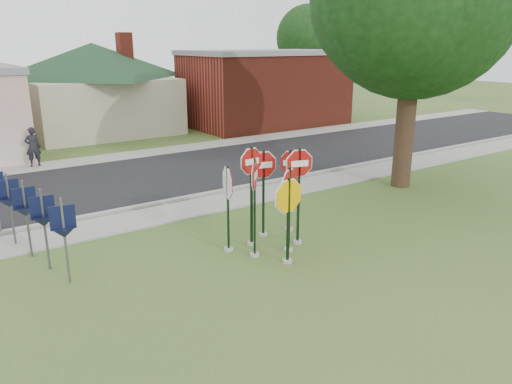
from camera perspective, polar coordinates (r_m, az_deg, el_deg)
ground at (r=12.28m, az=6.19°, el=-8.50°), size 120.00×120.00×0.00m
sidewalk_near at (r=16.50m, az=-6.37°, el=-1.69°), size 60.00×1.60×0.06m
road at (r=20.42m, az=-12.44°, el=1.59°), size 60.00×7.00×0.04m
sidewalk_far at (r=24.35m, az=-16.38°, el=3.75°), size 60.00×1.60×0.06m
curb at (r=17.33m, az=-7.96°, el=-0.70°), size 60.00×0.20×0.14m
stop_sign_center at (r=12.61m, az=3.83°, el=-0.69°), size 1.05×0.49×2.35m
stop_sign_yellow at (r=11.94m, az=3.73°, el=-1.98°), size 1.15×0.24×2.29m
stop_sign_left at (r=12.20m, az=-0.16°, el=-0.26°), size 0.72×0.77×2.65m
stop_sign_right at (r=13.07m, az=4.92°, el=1.04°), size 0.97×0.32×2.72m
stop_sign_back_right at (r=13.58m, az=0.85°, el=1.22°), size 1.00×0.29×2.56m
stop_sign_back_left at (r=12.90m, az=-0.52°, el=1.02°), size 0.97×0.24×2.79m
stop_sign_far_right at (r=14.02m, az=3.88°, el=1.34°), size 0.24×0.96×2.47m
stop_sign_far_left at (r=12.61m, az=-3.24°, el=-0.53°), size 0.33×1.08×2.40m
route_sign_row at (r=13.57m, az=-24.82°, el=-1.97°), size 1.43×4.63×2.00m
building_house at (r=31.77m, az=-18.07°, el=13.11°), size 11.60×11.60×6.20m
building_brick at (r=33.20m, az=1.07°, el=11.87°), size 10.20×6.20×4.75m
bg_tree_right at (r=45.17m, az=6.03°, el=17.10°), size 5.60×5.60×8.40m
pedestrian at (r=23.53m, az=-24.14°, el=4.74°), size 0.65×0.45×1.71m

